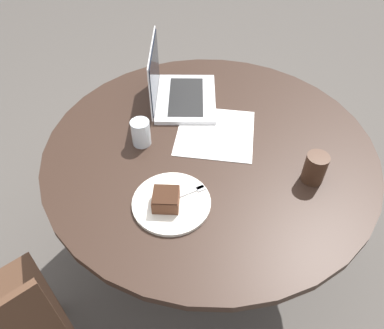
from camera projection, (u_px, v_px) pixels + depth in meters
name	position (u px, v px, depth m)	size (l,w,h in m)	color
ground_plane	(205.00, 252.00, 1.90)	(12.00, 12.00, 0.00)	#4C4742
dining_table	(209.00, 168.00, 1.45)	(1.21, 1.21, 0.74)	black
paper_document	(216.00, 133.00, 1.41)	(0.34, 0.33, 0.00)	white
plate	(171.00, 203.00, 1.18)	(0.25, 0.25, 0.01)	silver
cake_slice	(166.00, 199.00, 1.15)	(0.10, 0.10, 0.05)	brown
fork	(185.00, 193.00, 1.19)	(0.14, 0.13, 0.00)	silver
coffee_glass	(315.00, 168.00, 1.22)	(0.07, 0.07, 0.11)	#3D2619
water_glass	(141.00, 133.00, 1.34)	(0.07, 0.07, 0.10)	silver
laptop	(178.00, 92.00, 1.53)	(0.39, 0.34, 0.24)	silver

